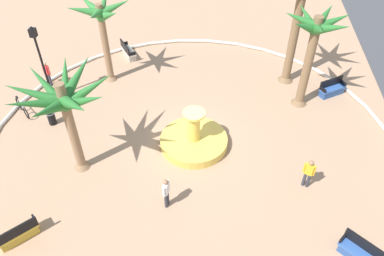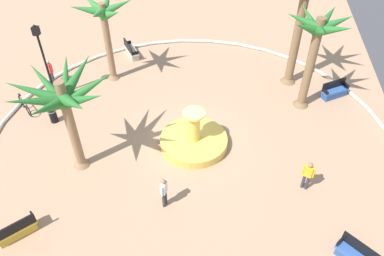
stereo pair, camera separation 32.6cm
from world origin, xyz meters
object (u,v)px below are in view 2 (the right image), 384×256
Objects in this scene: fountain at (194,140)px; person_pedestrian_stroll at (164,191)px; bicycle_red_frame at (25,105)px; person_cyclist_photo at (308,174)px; palm_tree_mid_plaza at (104,19)px; bench_southeast at (131,51)px; trash_bin at (53,116)px; palm_tree_near_fountain at (303,6)px; palm_tree_far_side at (63,99)px; bench_north at (16,231)px; lamppost at (44,56)px; palm_tree_by_curb at (316,40)px; person_cyclist_helmet at (50,71)px; bench_east at (334,92)px.

person_pedestrian_stroll is at bearing -11.08° from fountain.
bicycle_red_frame is 15.20m from person_cyclist_photo.
palm_tree_mid_plaza reaches higher than bench_southeast.
bench_southeast is 0.99× the size of person_pedestrian_stroll.
bicycle_red_frame reaches higher than trash_bin.
palm_tree_near_fountain reaches higher than fountain.
fountain is 0.67× the size of palm_tree_far_side.
palm_tree_far_side reaches higher than fountain.
bench_north is at bearing -42.32° from palm_tree_near_fountain.
lamppost reaches higher than person_pedestrian_stroll.
palm_tree_near_fountain is 3.97× the size of person_pedestrian_stroll.
palm_tree_mid_plaza reaches higher than fountain.
palm_tree_near_fountain is at bearing 113.45° from trash_bin.
palm_tree_by_curb is 11.28m from palm_tree_mid_plaza.
person_cyclist_helmet is at bearing -113.25° from person_cyclist_photo.
fountain is 10.04m from person_cyclist_helmet.
trash_bin is 2.00m from bicycle_red_frame.
palm_tree_far_side reaches higher than bench_east.
fountain reaches higher than person_cyclist_photo.
person_pedestrian_stroll is at bearing 28.85° from palm_tree_mid_plaza.
bicycle_red_frame is 10.23m from person_pedestrian_stroll.
palm_tree_far_side is 10.47m from bench_southeast.
bench_east reaches higher than bicycle_red_frame.
bench_east is (-5.05, 7.48, 0.04)m from fountain.
bicycle_red_frame is at bearing -45.98° from palm_tree_mid_plaza.
fountain is at bearing -111.24° from person_cyclist_photo.
bench_southeast is at bearing -179.34° from palm_tree_far_side.
person_pedestrian_stroll is (4.57, 6.90, 0.53)m from trash_bin.
palm_tree_far_side is 3.15× the size of person_cyclist_helmet.
bench_north is at bearing -51.03° from bench_east.
bench_north is 0.93× the size of bench_southeast.
bench_east is 2.22× the size of trash_bin.
bench_east is 12.08m from person_pedestrian_stroll.
palm_tree_mid_plaza is 3.15× the size of bench_southeast.
lamppost is 3.25m from trash_bin.
palm_tree_near_fountain reaches higher than bench_north.
bench_north is at bearing -4.36° from bench_southeast.
bench_southeast is 6.31m from lamppost.
lamppost reaches higher than person_cyclist_helmet.
person_cyclist_helmet is 1.00× the size of person_cyclist_photo.
palm_tree_by_curb is at bearing 119.64° from palm_tree_far_side.
palm_tree_mid_plaza is at bearing -132.26° from fountain.
palm_tree_by_curb is 3.42× the size of bench_southeast.
palm_tree_far_side is (7.19, 0.58, 0.05)m from palm_tree_mid_plaza.
palm_tree_mid_plaza is 7.21m from palm_tree_far_side.
palm_tree_far_side is at bearing -68.14° from fountain.
bench_north is 6.99m from trash_bin.
fountain is 2.10× the size of person_cyclist_photo.
trash_bin is 0.46× the size of person_cyclist_helmet.
bicycle_red_frame is (-0.62, -1.91, -0.00)m from trash_bin.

